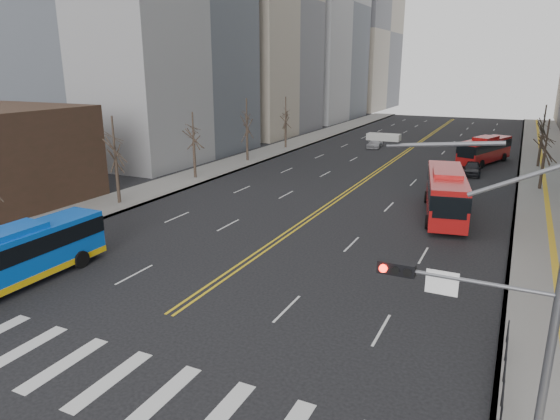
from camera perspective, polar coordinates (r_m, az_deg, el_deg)
name	(u,v)px	position (r m, az deg, el deg)	size (l,w,h in m)	color
ground	(86,372)	(21.23, -21.28, -16.89)	(220.00, 220.00, 0.00)	black
sidewalk_right	(555,180)	(57.84, 28.92, 3.01)	(7.00, 130.00, 0.15)	gray
sidewalk_left	(259,155)	(65.19, -2.39, 6.28)	(5.00, 130.00, 0.15)	gray
crosswalk	(86,372)	(21.23, -21.28, -16.87)	(26.70, 4.00, 0.01)	silver
centerline	(403,153)	(68.97, 13.93, 6.30)	(0.55, 100.00, 0.01)	gold
signal_mast	(496,308)	(15.03, 23.47, -10.19)	(5.37, 0.37, 9.39)	slate
pedestrian_railing	(505,365)	(20.46, 24.34, -15.88)	(0.06, 6.06, 1.02)	black
street_trees	(291,131)	(51.13, 1.32, 9.01)	(35.20, 47.20, 7.60)	#2F261D
blue_bus	(11,257)	(29.41, -28.41, -4.78)	(2.65, 10.90, 3.19)	blue
red_bus_near	(446,191)	(40.32, 18.44, 2.12)	(4.68, 11.70, 3.61)	#A61111
red_bus_far	(485,149)	(64.38, 22.36, 6.51)	(5.49, 10.26, 3.22)	#A61111
car_white	(8,253)	(33.27, -28.69, -4.35)	(1.45, 4.15, 1.37)	silver
car_dark_mid	(472,168)	(57.07, 21.12, 4.46)	(1.71, 4.25, 1.45)	black
car_silver	(375,143)	(72.98, 10.81, 7.50)	(1.77, 4.36, 1.27)	#A7A6AC
car_dark_far	(465,148)	(72.21, 20.43, 6.66)	(1.96, 4.25, 1.18)	black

